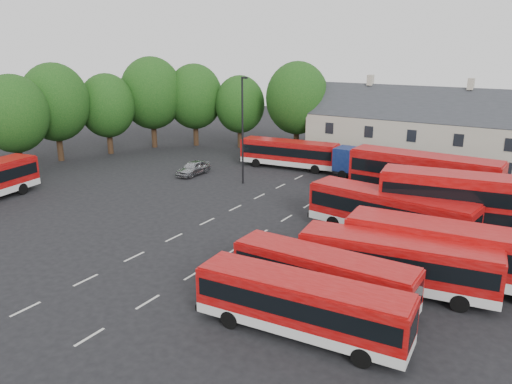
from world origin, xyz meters
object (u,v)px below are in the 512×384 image
at_px(bus_dd_south, 468,204).
at_px(lamppost, 243,128).
at_px(box_truck, 374,163).
at_px(silver_car, 193,168).
at_px(bus_row_a, 301,302).

relative_size(bus_dd_south, lamppost, 1.16).
bearing_deg(bus_dd_south, box_truck, 122.87).
xyz_separation_m(bus_dd_south, silver_car, (-28.24, 4.73, -2.04)).
distance_m(bus_dd_south, box_truck, 16.55).
relative_size(box_truck, silver_car, 1.78).
bearing_deg(lamppost, box_truck, 35.46).
distance_m(box_truck, silver_car, 18.96).
height_order(silver_car, lamppost, lamppost).
relative_size(bus_row_a, box_truck, 1.33).
height_order(bus_row_a, bus_dd_south, bus_dd_south).
xyz_separation_m(box_truck, lamppost, (-10.87, -7.75, 3.68)).
relative_size(silver_car, lamppost, 0.42).
xyz_separation_m(bus_row_a, lamppost, (-17.27, 21.40, 3.86)).
xyz_separation_m(silver_car, lamppost, (6.42, -0.08, 4.87)).
relative_size(bus_row_a, bus_dd_south, 0.86).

